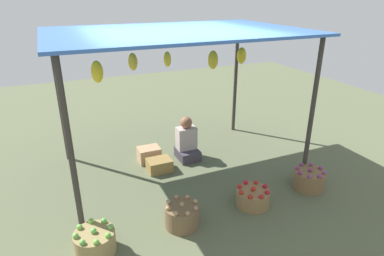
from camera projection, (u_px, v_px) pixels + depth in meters
The scene contains 9 objects.
ground_plane at pixel (179, 168), 5.64m from camera, with size 14.00×14.00×0.00m, color #575F42.
market_stall_structure at pixel (177, 41), 4.83m from camera, with size 3.70×2.52×2.27m.
vendor_person at pixel (187, 143), 5.87m from camera, with size 0.36×0.44×0.78m.
basket_green_apples at pixel (95, 242), 3.78m from camera, with size 0.47×0.47×0.33m.
basket_potatoes at pixel (182, 215), 4.21m from camera, with size 0.45×0.45×0.34m.
basket_red_apples at pixel (253, 197), 4.63m from camera, with size 0.47×0.47×0.29m.
basket_purple_onions at pixel (309, 179), 5.02m from camera, with size 0.47×0.47×0.34m.
wooden_crate_near_vendor at pixel (159, 165), 5.52m from camera, with size 0.40×0.31×0.20m, color olive.
wooden_crate_stacked_rear at pixel (149, 154), 5.83m from camera, with size 0.38×0.29×0.26m, color tan.
Camera 1 is at (-1.77, -4.62, 2.79)m, focal length 30.89 mm.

